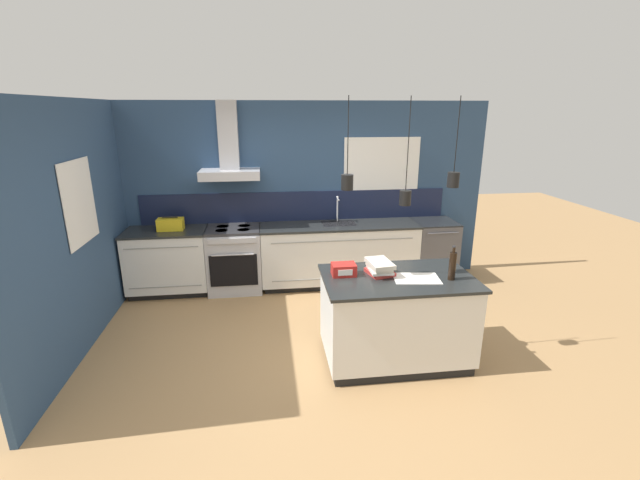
% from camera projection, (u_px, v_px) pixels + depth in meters
% --- Properties ---
extents(ground_plane, '(16.00, 16.00, 0.00)m').
position_uv_depth(ground_plane, '(313.00, 346.00, 4.69)').
color(ground_plane, '#A87F51').
rests_on(ground_plane, ground).
extents(wall_back, '(5.60, 2.48, 2.60)m').
position_uv_depth(wall_back, '(293.00, 191.00, 6.18)').
color(wall_back, navy).
rests_on(wall_back, ground_plane).
extents(wall_left, '(0.08, 3.80, 2.60)m').
position_uv_depth(wall_left, '(84.00, 222.00, 4.67)').
color(wall_left, navy).
rests_on(wall_left, ground_plane).
extents(counter_run_left, '(1.09, 0.64, 0.91)m').
position_uv_depth(counter_run_left, '(169.00, 261.00, 5.93)').
color(counter_run_left, black).
rests_on(counter_run_left, ground_plane).
extents(counter_run_sink, '(2.26, 0.64, 1.29)m').
position_uv_depth(counter_run_sink, '(339.00, 254.00, 6.23)').
color(counter_run_sink, black).
rests_on(counter_run_sink, ground_plane).
extents(oven_range, '(0.74, 0.66, 0.91)m').
position_uv_depth(oven_range, '(235.00, 259.00, 6.04)').
color(oven_range, '#B5B5BA').
rests_on(oven_range, ground_plane).
extents(dishwasher, '(0.60, 0.65, 0.91)m').
position_uv_depth(dishwasher, '(432.00, 250.00, 6.41)').
color(dishwasher, '#4C4C51').
rests_on(dishwasher, ground_plane).
extents(kitchen_island, '(1.48, 0.91, 0.91)m').
position_uv_depth(kitchen_island, '(396.00, 318.00, 4.33)').
color(kitchen_island, black).
rests_on(kitchen_island, ground_plane).
extents(bottle_on_island, '(0.07, 0.07, 0.34)m').
position_uv_depth(bottle_on_island, '(452.00, 265.00, 4.09)').
color(bottle_on_island, black).
rests_on(bottle_on_island, kitchen_island).
extents(book_stack, '(0.28, 0.35, 0.14)m').
position_uv_depth(book_stack, '(380.00, 267.00, 4.24)').
color(book_stack, '#B2332D').
rests_on(book_stack, kitchen_island).
extents(red_supply_box, '(0.24, 0.18, 0.12)m').
position_uv_depth(red_supply_box, '(344.00, 269.00, 4.22)').
color(red_supply_box, red).
rests_on(red_supply_box, kitchen_island).
extents(paper_pile, '(0.47, 0.35, 0.01)m').
position_uv_depth(paper_pile, '(416.00, 278.00, 4.14)').
color(paper_pile, silver).
rests_on(paper_pile, kitchen_island).
extents(yellow_toolbox, '(0.34, 0.18, 0.19)m').
position_uv_depth(yellow_toolbox, '(171.00, 224.00, 5.79)').
color(yellow_toolbox, gold).
rests_on(yellow_toolbox, counter_run_left).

